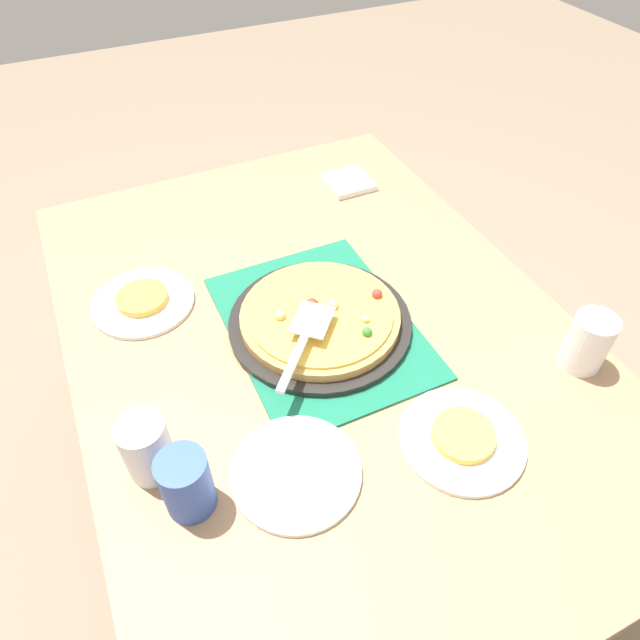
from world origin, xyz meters
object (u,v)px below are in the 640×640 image
cup_far (588,342)px  pizza_server (305,337)px  plate_side (296,472)px  cup_near (147,448)px  pizza_pan (320,322)px  cup_corner (186,484)px  pizza (320,316)px  plate_far_right (143,302)px  served_slice_right (142,298)px  napkin_stack (348,182)px  plate_near_left (462,439)px  served_slice_left (463,435)px

cup_far → pizza_server: 0.54m
plate_side → cup_near: bearing=62.2°
pizza_pan → cup_corner: size_ratio=3.17×
pizza → plate_far_right: (0.23, 0.32, -0.03)m
plate_side → served_slice_right: size_ratio=2.00×
served_slice_right → cup_corner: (-0.49, 0.03, 0.04)m
pizza → napkin_stack: size_ratio=2.75×
pizza_pan → cup_corner: (-0.27, 0.35, 0.05)m
cup_corner → pizza_server: (0.20, -0.29, 0.01)m
plate_side → pizza: bearing=-31.7°
plate_near_left → napkin_stack: size_ratio=1.83×
cup_corner → cup_far: bearing=-92.6°
pizza → pizza_server: (-0.07, 0.07, 0.04)m
cup_near → pizza: bearing=-65.3°
served_slice_right → cup_far: bearing=-125.5°
pizza_pan → cup_far: 0.52m
plate_side → served_slice_left: 0.30m
cup_far → served_slice_right: bearing=54.5°
served_slice_left → cup_near: 0.53m
cup_far → pizza_server: bearing=64.6°
plate_near_left → cup_corner: (0.09, 0.46, 0.06)m
plate_near_left → cup_corner: bearing=79.2°
served_slice_left → served_slice_right: size_ratio=1.00×
served_slice_left → plate_near_left: bearing=0.0°
cup_far → pizza_server: cup_far is taller
plate_side → napkin_stack: (0.76, -0.48, 0.00)m
plate_far_right → plate_side: size_ratio=1.00×
pizza_pan → plate_side: bearing=148.4°
cup_near → pizza_server: 0.34m
plate_near_left → cup_near: cup_near is taller
served_slice_right → napkin_stack: (0.24, -0.62, -0.01)m
pizza_server → pizza: bearing=-42.4°
cup_corner → pizza_server: size_ratio=0.60×
pizza_pan → plate_near_left: 0.37m
cup_corner → pizza_server: bearing=-55.5°
served_slice_left → napkin_stack: served_slice_left is taller
pizza_pan → cup_corner: bearing=127.4°
served_slice_right → pizza: bearing=-125.1°
cup_near → napkin_stack: bearing=-47.2°
cup_corner → napkin_stack: size_ratio=1.00×
plate_far_right → cup_far: bearing=-125.5°
cup_near → cup_far: (-0.12, -0.81, 0.00)m
pizza → pizza_server: 0.10m
napkin_stack → plate_near_left: bearing=166.7°
served_slice_left → pizza_server: bearing=31.5°
plate_near_left → cup_far: (0.05, -0.31, 0.06)m
pizza_pan → pizza: bearing=-140.0°
cup_corner → napkin_stack: (0.73, -0.65, -0.05)m
cup_far → napkin_stack: size_ratio=1.00×
pizza_server → plate_far_right: bearing=40.6°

